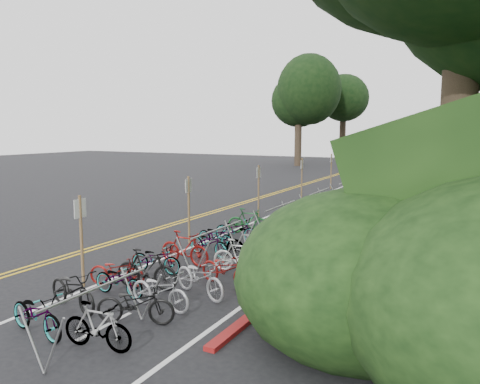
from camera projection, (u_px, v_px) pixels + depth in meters
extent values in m
plane|color=black|center=(73.00, 279.00, 13.19)|extent=(120.00, 120.00, 0.00)
cube|color=gold|center=(199.00, 215.00, 22.96)|extent=(0.12, 80.00, 0.01)
cube|color=gold|center=(204.00, 216.00, 22.83)|extent=(0.12, 80.00, 0.01)
cube|color=silver|center=(257.00, 221.00, 21.52)|extent=(0.12, 80.00, 0.01)
cube|color=silver|center=(347.00, 230.00, 19.60)|extent=(0.12, 80.00, 0.01)
cube|color=silver|center=(105.00, 326.00, 10.01)|extent=(0.10, 1.60, 0.01)
cube|color=silver|center=(236.00, 258.00, 15.29)|extent=(0.10, 1.60, 0.01)
cube|color=silver|center=(300.00, 225.00, 20.56)|extent=(0.10, 1.60, 0.01)
cube|color=silver|center=(338.00, 206.00, 25.84)|extent=(0.10, 1.60, 0.01)
cube|color=silver|center=(363.00, 193.00, 31.11)|extent=(0.10, 1.60, 0.01)
cube|color=silver|center=(381.00, 184.00, 36.38)|extent=(0.10, 1.60, 0.01)
cube|color=silver|center=(394.00, 177.00, 41.66)|extent=(0.10, 1.60, 0.01)
cube|color=maroon|center=(370.00, 222.00, 21.12)|extent=(0.25, 28.00, 0.10)
cube|color=#382819|center=(415.00, 195.00, 29.59)|extent=(1.40, 44.00, 0.16)
ellipsoid|color=#284C19|center=(355.00, 249.00, 12.39)|extent=(2.00, 2.80, 1.60)
ellipsoid|color=#284C19|center=(413.00, 205.00, 16.35)|extent=(2.60, 3.64, 2.08)
ellipsoid|color=#284C19|center=(460.00, 179.00, 21.02)|extent=(2.20, 3.08, 1.76)
ellipsoid|color=#284C19|center=(438.00, 175.00, 26.99)|extent=(3.00, 4.20, 2.40)
ellipsoid|color=#284C19|center=(457.00, 166.00, 31.93)|extent=(2.40, 3.36, 1.92)
ellipsoid|color=#284C19|center=(479.00, 153.00, 34.76)|extent=(2.80, 3.92, 2.24)
ellipsoid|color=#284C19|center=(371.00, 231.00, 15.14)|extent=(1.80, 2.52, 1.44)
ellipsoid|color=black|center=(364.00, 272.00, 9.81)|extent=(5.28, 6.16, 3.52)
cylinder|color=#2D2319|center=(457.00, 135.00, 10.94)|extent=(0.81, 0.81, 5.72)
cylinder|color=#2D2319|center=(298.00, 141.00, 53.85)|extent=(0.81, 0.81, 5.72)
ellipsoid|color=black|center=(299.00, 95.00, 53.16)|extent=(7.83, 7.83, 7.44)
cylinder|color=#2D2319|center=(342.00, 142.00, 59.54)|extent=(0.78, 0.78, 5.28)
ellipsoid|color=black|center=(343.00, 104.00, 58.92)|extent=(6.85, 6.85, 6.51)
cylinder|color=#949495|center=(97.00, 288.00, 9.03)|extent=(0.05, 2.80, 0.05)
cylinder|color=#949495|center=(31.00, 340.00, 8.09)|extent=(0.57, 0.04, 1.12)
cylinder|color=#949495|center=(54.00, 346.00, 7.84)|extent=(0.57, 0.04, 1.12)
cylinder|color=#949495|center=(131.00, 293.00, 10.38)|extent=(0.57, 0.04, 1.12)
cylinder|color=#949495|center=(151.00, 297.00, 10.12)|extent=(0.57, 0.04, 1.12)
cylinder|color=#949495|center=(218.00, 229.00, 14.30)|extent=(0.05, 3.00, 0.05)
cylinder|color=#949495|center=(185.00, 257.00, 13.28)|extent=(0.58, 0.04, 1.13)
cylinder|color=#949495|center=(201.00, 260.00, 13.02)|extent=(0.58, 0.04, 1.13)
cylinder|color=#949495|center=(232.00, 237.00, 15.74)|extent=(0.58, 0.04, 1.13)
cylinder|color=#949495|center=(247.00, 239.00, 15.48)|extent=(0.58, 0.04, 1.13)
cylinder|color=#949495|center=(281.00, 206.00, 18.70)|extent=(0.05, 3.00, 0.05)
cylinder|color=#949495|center=(260.00, 226.00, 17.67)|extent=(0.58, 0.04, 1.13)
cylinder|color=#949495|center=(273.00, 227.00, 17.41)|extent=(0.58, 0.04, 1.13)
cylinder|color=#949495|center=(287.00, 214.00, 20.13)|extent=(0.58, 0.04, 1.13)
cylinder|color=#949495|center=(299.00, 215.00, 19.88)|extent=(0.58, 0.04, 1.13)
cylinder|color=#949495|center=(320.00, 191.00, 23.09)|extent=(0.05, 3.00, 0.05)
cylinder|color=#949495|center=(304.00, 206.00, 22.07)|extent=(0.58, 0.04, 1.13)
cylinder|color=#949495|center=(316.00, 207.00, 21.81)|extent=(0.58, 0.04, 1.13)
cylinder|color=#949495|center=(323.00, 199.00, 24.53)|extent=(0.58, 0.04, 1.13)
cylinder|color=#949495|center=(333.00, 199.00, 24.27)|extent=(0.58, 0.04, 1.13)
cylinder|color=#949495|center=(346.00, 181.00, 27.49)|extent=(0.05, 3.00, 0.05)
cylinder|color=#949495|center=(334.00, 194.00, 26.46)|extent=(0.58, 0.04, 1.13)
cylinder|color=#949495|center=(344.00, 194.00, 26.20)|extent=(0.58, 0.04, 1.13)
cylinder|color=#949495|center=(347.00, 188.00, 28.92)|extent=(0.58, 0.04, 1.13)
cylinder|color=#949495|center=(356.00, 189.00, 28.67)|extent=(0.58, 0.04, 1.13)
cylinder|color=#949495|center=(365.00, 174.00, 31.88)|extent=(0.05, 3.00, 0.05)
cylinder|color=#949495|center=(356.00, 185.00, 30.86)|extent=(0.58, 0.04, 1.13)
cylinder|color=#949495|center=(365.00, 185.00, 30.60)|extent=(0.58, 0.04, 1.13)
cylinder|color=#949495|center=(366.00, 180.00, 33.32)|extent=(0.58, 0.04, 1.13)
cylinder|color=#949495|center=(373.00, 181.00, 33.06)|extent=(0.58, 0.04, 1.13)
cylinder|color=brown|center=(82.00, 241.00, 12.39)|extent=(0.08, 0.08, 2.47)
cube|color=silver|center=(80.00, 208.00, 12.27)|extent=(0.02, 0.40, 0.50)
cylinder|color=brown|center=(189.00, 210.00, 17.15)|extent=(0.08, 0.08, 2.50)
cube|color=silver|center=(188.00, 186.00, 17.03)|extent=(0.02, 0.40, 0.50)
cylinder|color=brown|center=(259.00, 191.00, 22.42)|extent=(0.08, 0.08, 2.50)
cube|color=silver|center=(259.00, 172.00, 22.30)|extent=(0.02, 0.40, 0.50)
cylinder|color=brown|center=(302.00, 179.00, 27.69)|extent=(0.08, 0.08, 2.50)
cube|color=silver|center=(302.00, 164.00, 27.57)|extent=(0.02, 0.40, 0.50)
cylinder|color=brown|center=(331.00, 171.00, 32.97)|extent=(0.08, 0.08, 2.50)
cube|color=silver|center=(331.00, 159.00, 32.85)|extent=(0.02, 0.40, 0.50)
imported|color=maroon|center=(117.00, 271.00, 12.56)|extent=(0.97, 1.67, 0.83)
imported|color=slate|center=(37.00, 314.00, 9.50)|extent=(0.89, 1.83, 0.92)
imported|color=slate|center=(97.00, 326.00, 8.89)|extent=(0.61, 1.58, 0.93)
imported|color=black|center=(73.00, 289.00, 10.87)|extent=(1.07, 1.96, 0.98)
imported|color=black|center=(136.00, 304.00, 10.07)|extent=(1.20, 1.83, 0.91)
imported|color=slate|center=(119.00, 280.00, 11.77)|extent=(0.64, 1.63, 0.84)
imported|color=#9E9EA3|center=(160.00, 290.00, 10.93)|extent=(0.75, 1.77, 0.91)
imported|color=black|center=(147.00, 269.00, 12.29)|extent=(0.77, 1.84, 1.07)
imported|color=#9E9EA3|center=(200.00, 277.00, 11.77)|extent=(1.25, 1.98, 0.98)
imported|color=slate|center=(156.00, 259.00, 13.66)|extent=(0.71, 1.69, 0.86)
imported|color=maroon|center=(226.00, 269.00, 12.55)|extent=(0.97, 1.83, 0.91)
imported|color=maroon|center=(185.00, 248.00, 14.47)|extent=(0.55, 1.78, 1.06)
imported|color=beige|center=(240.00, 256.00, 13.72)|extent=(0.72, 1.70, 0.99)
imported|color=slate|center=(209.00, 243.00, 15.52)|extent=(0.93, 1.77, 0.89)
imported|color=slate|center=(250.00, 246.00, 14.79)|extent=(0.54, 1.79, 1.07)
imported|color=slate|center=(216.00, 236.00, 16.56)|extent=(0.97, 1.78, 0.89)
imported|color=slate|center=(271.00, 242.00, 15.49)|extent=(1.10, 1.91, 0.95)
imported|color=slate|center=(237.00, 230.00, 17.46)|extent=(0.63, 1.79, 0.94)
imported|color=#9E9EA3|center=(277.00, 233.00, 16.83)|extent=(1.01, 1.94, 0.97)
imported|color=#144C1E|center=(248.00, 221.00, 18.83)|extent=(0.81, 1.79, 1.04)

